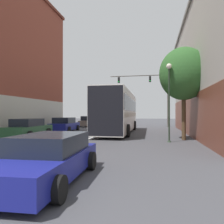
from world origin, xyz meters
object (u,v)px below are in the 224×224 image
Objects in this scene: parked_car_left_mid at (89,122)px; traffic_signal_gantry at (151,88)px; bus at (118,111)px; parked_car_left_near at (65,125)px; street_lamp at (169,94)px; hatchback_foreground at (48,159)px; parked_car_left_far at (29,129)px; street_tree_near at (184,74)px.

traffic_signal_gantry is (8.59, 0.91, 4.60)m from parked_car_left_mid.
bus reaches higher than parked_car_left_near.
bus is at bearing 124.69° from street_lamp.
traffic_signal_gantry reaches higher than bus.
street_lamp is at bearing -146.48° from bus.
hatchback_foreground is at bearing -112.97° from street_lamp.
parked_car_left_near is 0.96× the size of street_lamp.
traffic_signal_gantry is at bearing -17.64° from bus.
hatchback_foreground is (0.56, -14.93, -1.52)m from bus.
street_lamp reaches higher than parked_car_left_near.
parked_car_left_near is 1.19× the size of parked_car_left_mid.
parked_car_left_near is 6.55m from parked_car_left_far.
street_lamp is at bearing -85.24° from traffic_signal_gantry.
traffic_signal_gantry is (2.93, 9.92, 3.19)m from bus.
bus is 5.93m from parked_car_left_near.
street_lamp is at bearing -127.28° from street_tree_near.
hatchback_foreground is at bearing -95.46° from traffic_signal_gantry.
traffic_signal_gantry is at bearing 99.26° from street_tree_near.
parked_car_left_near is 0.75× the size of street_tree_near.
parked_car_left_far is at bearing -174.63° from street_tree_near.
street_tree_near is at bearing 52.72° from street_lamp.
parked_car_left_near is 8.28m from parked_car_left_mid.
parked_car_left_far is (0.00, -6.55, 0.02)m from parked_car_left_near.
hatchback_foreground is at bearing -162.01° from parked_car_left_mid.
hatchback_foreground is 0.55× the size of traffic_signal_gantry.
parked_car_left_near is 0.60× the size of traffic_signal_gantry.
hatchback_foreground is at bearing -115.18° from street_tree_near.
hatchback_foreground is 11.06m from parked_car_left_far.
hatchback_foreground is 16.87m from parked_car_left_near.
parked_car_left_mid is (0.04, 8.28, 0.02)m from parked_car_left_near.
street_lamp is (4.27, -6.17, 0.94)m from bus.
bus is at bearing -0.23° from hatchback_foreground.
street_tree_near is at bearing -27.54° from hatchback_foreground.
street_lamp is (3.71, 8.76, 2.46)m from hatchback_foreground.
parked_car_left_mid is 0.50× the size of traffic_signal_gantry.
parked_car_left_mid reaches higher than parked_car_left_near.
traffic_signal_gantry is 1.60× the size of street_lamp.
street_lamp reaches higher than parked_car_left_mid.
street_tree_near is (11.03, 1.04, 3.84)m from parked_car_left_far.
bus is 7.56m from street_tree_near.
bus is at bearing -144.43° from parked_car_left_mid.
parked_car_left_near is at bearing 153.47° from street_tree_near.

